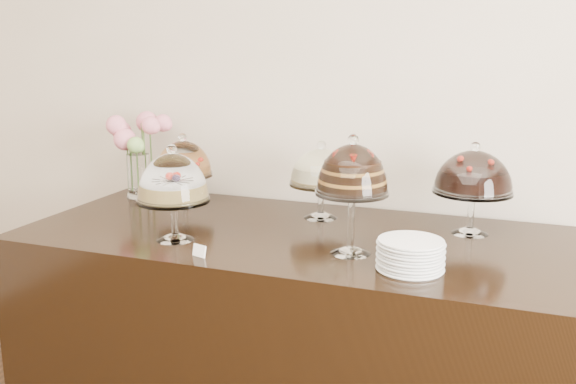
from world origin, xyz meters
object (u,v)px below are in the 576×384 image
(cake_stand_sugar_sponge, at_px, (173,182))
(flower_vase, at_px, (136,143))
(plate_stack, at_px, (410,255))
(cake_stand_cheesecake, at_px, (321,170))
(display_counter, at_px, (292,334))
(cake_stand_dark_choco, at_px, (473,176))
(cake_stand_choco_layer, at_px, (352,174))
(cake_stand_fruit_tart, at_px, (183,162))

(cake_stand_sugar_sponge, relative_size, flower_vase, 0.91)
(flower_vase, xyz_separation_m, plate_stack, (1.47, -0.59, -0.22))
(cake_stand_cheesecake, bearing_deg, display_counter, -98.95)
(cake_stand_cheesecake, distance_m, cake_stand_dark_choco, 0.64)
(flower_vase, bearing_deg, display_counter, -18.76)
(cake_stand_sugar_sponge, height_order, cake_stand_choco_layer, cake_stand_choco_layer)
(cake_stand_cheesecake, xyz_separation_m, flower_vase, (-0.98, 0.07, 0.06))
(cake_stand_fruit_tart, bearing_deg, cake_stand_cheesecake, 0.31)
(display_counter, bearing_deg, cake_stand_choco_layer, -30.86)
(cake_stand_choco_layer, distance_m, cake_stand_cheesecake, 0.51)
(cake_stand_sugar_sponge, bearing_deg, display_counter, 32.83)
(cake_stand_dark_choco, xyz_separation_m, cake_stand_fruit_tart, (-1.32, 0.01, -0.03))
(cake_stand_sugar_sponge, bearing_deg, plate_stack, -1.12)
(cake_stand_cheesecake, relative_size, plate_stack, 1.53)
(cake_stand_cheesecake, height_order, plate_stack, cake_stand_cheesecake)
(cake_stand_sugar_sponge, bearing_deg, cake_stand_choco_layer, 6.70)
(flower_vase, bearing_deg, cake_stand_sugar_sponge, -46.62)
(cake_stand_dark_choco, height_order, cake_stand_fruit_tart, cake_stand_dark_choco)
(cake_stand_dark_choco, height_order, plate_stack, cake_stand_dark_choco)
(display_counter, xyz_separation_m, cake_stand_cheesecake, (0.04, 0.25, 0.66))
(display_counter, bearing_deg, cake_stand_dark_choco, 19.26)
(cake_stand_cheesecake, xyz_separation_m, cake_stand_fruit_tart, (-0.68, -0.00, -0.01))
(display_counter, distance_m, plate_stack, 0.78)
(cake_stand_cheesecake, xyz_separation_m, cake_stand_dark_choco, (0.64, -0.02, 0.03))
(cake_stand_cheesecake, bearing_deg, cake_stand_fruit_tart, -179.69)
(display_counter, height_order, flower_vase, flower_vase)
(cake_stand_fruit_tart, bearing_deg, flower_vase, 167.10)
(flower_vase, bearing_deg, cake_stand_choco_layer, -21.85)
(cake_stand_choco_layer, xyz_separation_m, cake_stand_cheesecake, (-0.25, 0.43, -0.08))
(cake_stand_dark_choco, bearing_deg, cake_stand_cheesecake, 178.50)
(cake_stand_sugar_sponge, distance_m, cake_stand_cheesecake, 0.67)
(cake_stand_sugar_sponge, relative_size, cake_stand_dark_choco, 1.01)
(display_counter, relative_size, flower_vase, 5.25)
(cake_stand_sugar_sponge, bearing_deg, cake_stand_fruit_tart, 115.66)
(cake_stand_cheesecake, height_order, cake_stand_fruit_tart, cake_stand_cheesecake)
(flower_vase, height_order, plate_stack, flower_vase)
(cake_stand_sugar_sponge, relative_size, cake_stand_fruit_tart, 1.11)
(cake_stand_choco_layer, distance_m, plate_stack, 0.35)
(cake_stand_fruit_tart, height_order, flower_vase, flower_vase)
(cake_stand_choco_layer, relative_size, plate_stack, 1.96)
(cake_stand_sugar_sponge, distance_m, cake_stand_choco_layer, 0.70)
(cake_stand_sugar_sponge, bearing_deg, cake_stand_dark_choco, 24.63)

